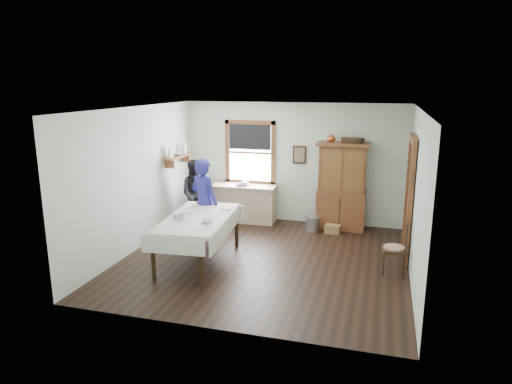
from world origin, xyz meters
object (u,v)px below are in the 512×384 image
Objects in this scene: china_hutch at (342,186)px; pail at (312,224)px; figure_dark at (197,196)px; work_counter at (244,203)px; spindle_chair at (395,247)px; dining_table at (199,239)px; woman_blue at (205,205)px; wicker_basket at (333,229)px.

china_hutch is 1.02m from pail.
china_hutch is at bearing -5.41° from figure_dark.
spindle_chair is (3.30, -2.19, 0.05)m from work_counter.
china_hutch is 0.91× the size of dining_table.
woman_blue reaches higher than pail.
woman_blue reaches higher than wicker_basket.
china_hutch is at bearing -1.09° from work_counter.
china_hutch is 3.02m from woman_blue.
pail is at bearing -9.78° from figure_dark.
dining_table is 2.84m from pail.
work_counter is 4.75× the size of wicker_basket.
spindle_chair is 3.61m from woman_blue.
china_hutch reaches higher than dining_table.
wicker_basket is (2.13, 2.22, -0.32)m from dining_table.
pail is 0.20× the size of woman_blue.
china_hutch reaches higher than work_counter.
work_counter is 0.93× the size of woman_blue.
wicker_basket is 0.19× the size of woman_blue.
spindle_chair is 2.54m from pail.
figure_dark reaches higher than pail.
china_hutch is 3.47m from dining_table.
china_hutch is 0.94m from wicker_basket.
spindle_chair is at bearing 6.35° from dining_table.
woman_blue reaches higher than figure_dark.
woman_blue is at bearing 167.34° from spindle_chair.
figure_dark is at bearing -170.68° from pail.
china_hutch is 2.53m from spindle_chair.
woman_blue reaches higher than spindle_chair.
figure_dark is (-3.05, -0.74, -0.25)m from china_hutch.
wicker_basket is at bearing 46.22° from dining_table.
spindle_chair reaches higher than dining_table.
dining_table is (-0.05, -2.57, -0.01)m from work_counter.
spindle_chair is (1.10, -2.23, -0.47)m from china_hutch.
pail is at bearing 53.30° from dining_table.
figure_dark reaches higher than wicker_basket.
work_counter is 0.78× the size of china_hutch.
dining_table is 0.96m from woman_blue.
wicker_basket is (2.08, -0.34, -0.33)m from work_counter.
pail is (-0.55, -0.33, -0.79)m from china_hutch.
figure_dark is (-0.86, -0.71, 0.27)m from work_counter.
woman_blue is 1.15× the size of figure_dark.
work_counter is 3.96m from spindle_chair.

